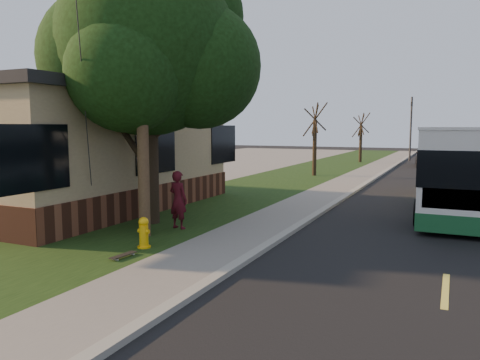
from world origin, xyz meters
The scene contains 17 objects.
ground centered at (0.00, 0.00, 0.00)m, with size 120.00×120.00×0.00m, color black.
road centered at (4.00, 10.00, 0.01)m, with size 8.00×80.00×0.01m, color black.
curb centered at (0.00, 10.00, 0.06)m, with size 0.25×80.00×0.12m, color gray.
sidewalk centered at (-1.00, 10.00, 0.04)m, with size 2.00×80.00×0.08m, color slate.
grass_verge centered at (-4.50, 10.00, 0.04)m, with size 5.00×80.00×0.07m, color black.
building_lot centered at (-14.50, 10.00, 0.02)m, with size 15.00×80.00×0.04m, color slate.
fire_hydrant centered at (-2.60, 0.00, 0.43)m, with size 0.32×0.32×0.74m.
utility_pole centered at (-3.31, 0.99, 4.63)m, with size 2.86×3.21×9.07m.
leafy_tree centered at (-4.17, 2.65, 5.17)m, with size 6.30×6.00×7.80m.
bare_tree_near centered at (-3.50, 18.00, 2.15)m, with size 1.38×1.21×4.31m.
bare_tree_far centered at (-3.00, 30.00, 2.00)m, with size 1.38×1.21×4.03m.
traffic_signal centered at (0.50, 34.00, 3.16)m, with size 0.18×0.22×5.50m.
transit_bus centered at (4.28, 9.55, 1.56)m, with size 2.49×10.81×2.93m.
skateboarder centered at (-2.98, 2.15, 0.89)m, with size 0.60×0.39×1.64m, color #450D16.
skateboard_main centered at (-2.50, -0.90, 0.12)m, with size 0.24×0.72×0.07m.
dumpster centered at (-7.16, 3.31, 0.76)m, with size 1.96×1.77×1.43m.
distant_car centered at (2.32, 28.68, 0.81)m, with size 1.90×4.73×1.61m, color black.
Camera 1 is at (4.03, -8.94, 2.93)m, focal length 35.00 mm.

